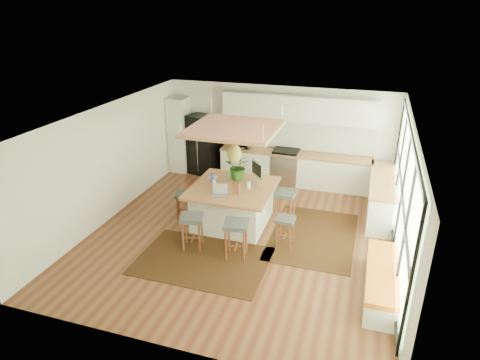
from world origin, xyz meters
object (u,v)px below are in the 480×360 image
(monitor, at_px, (257,171))
(fridge, at_px, (205,144))
(island_plant, at_px, (238,169))
(stool_near_right, at_px, (236,242))
(island, at_px, (233,205))
(stool_near_left, at_px, (192,233))
(laptop, at_px, (220,191))
(stool_right_front, at_px, (285,230))
(microwave, at_px, (242,142))
(stool_right_back, at_px, (285,208))
(stool_left_side, at_px, (184,204))

(monitor, bearing_deg, fridge, -176.09)
(island_plant, bearing_deg, stool_near_right, -73.62)
(island, relative_size, stool_near_left, 2.45)
(island_plant, bearing_deg, monitor, -3.05)
(monitor, bearing_deg, laptop, -69.71)
(island, height_order, stool_right_front, island)
(laptop, height_order, island_plant, island_plant)
(laptop, distance_m, microwave, 3.32)
(stool_near_left, bearing_deg, island, 70.28)
(stool_near_right, bearing_deg, island, 111.32)
(fridge, relative_size, stool_near_left, 2.36)
(island, bearing_deg, laptop, -101.93)
(laptop, bearing_deg, stool_right_back, 22.11)
(stool_right_back, height_order, monitor, monitor)
(stool_near_right, height_order, laptop, laptop)
(fridge, relative_size, stool_right_front, 2.79)
(fridge, height_order, monitor, fridge)
(stool_near_right, height_order, stool_right_front, stool_near_right)
(stool_right_back, relative_size, monitor, 1.49)
(stool_right_back, distance_m, microwave, 3.01)
(stool_left_side, relative_size, microwave, 1.29)
(microwave, bearing_deg, monitor, -71.07)
(stool_left_side, bearing_deg, stool_right_front, -10.54)
(laptop, bearing_deg, stool_near_left, -130.35)
(stool_near_left, height_order, stool_right_front, stool_near_left)
(island, relative_size, island_plant, 2.95)
(stool_left_side, bearing_deg, stool_right_back, 12.72)
(stool_near_right, relative_size, stool_left_side, 1.23)
(stool_right_front, bearing_deg, island_plant, 142.51)
(fridge, bearing_deg, island, -41.39)
(island_plant, bearing_deg, fridge, 128.21)
(stool_left_side, height_order, monitor, monitor)
(stool_left_side, xyz_separation_m, laptop, (1.08, -0.44, 0.70))
(fridge, height_order, stool_near_right, fridge)
(island, relative_size, stool_near_right, 2.31)
(stool_right_front, relative_size, laptop, 1.82)
(stool_right_front, distance_m, microwave, 3.94)
(island, relative_size, stool_right_front, 2.89)
(laptop, bearing_deg, stool_near_right, -67.29)
(fridge, distance_m, laptop, 3.68)
(fridge, height_order, stool_near_left, fridge)
(island, distance_m, microwave, 2.89)
(microwave, bearing_deg, stool_right_back, -58.79)
(stool_right_front, relative_size, island_plant, 1.02)
(stool_right_back, distance_m, island_plant, 1.42)
(stool_left_side, relative_size, monitor, 1.25)
(island, relative_size, microwave, 3.67)
(stool_left_side, bearing_deg, monitor, 18.67)
(stool_right_front, bearing_deg, microwave, 121.15)
(stool_right_back, bearing_deg, stool_near_left, -133.02)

